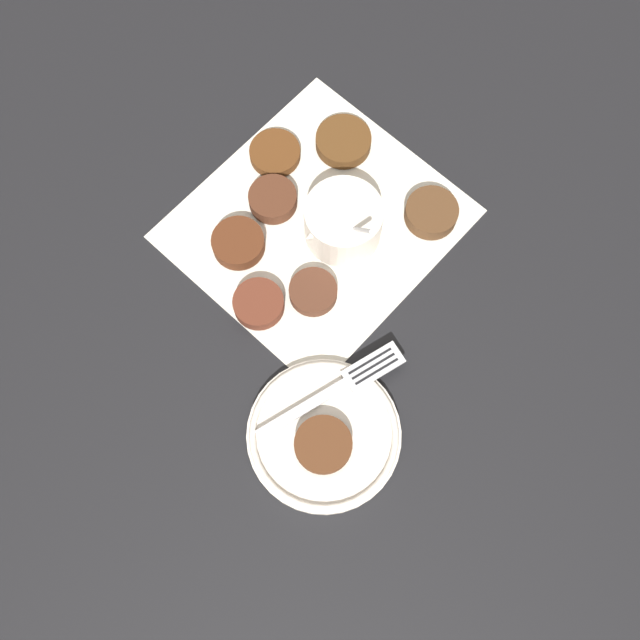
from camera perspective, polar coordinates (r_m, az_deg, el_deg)
The scene contains 13 objects.
ground_plane at distance 0.93m, azimuth -0.06°, elevation 5.41°, with size 4.00×4.00×0.00m, color black.
napkin at distance 0.94m, azimuth -0.27°, elevation 7.37°, with size 0.37×0.35×0.00m.
sauce_bowl at distance 0.91m, azimuth 1.76°, elevation 7.38°, with size 0.10×0.11×0.11m.
fritter_0 at distance 0.92m, azimuth -6.24°, elevation 5.84°, with size 0.06×0.06×0.02m.
fritter_1 at distance 0.90m, azimuth -0.53°, elevation 2.16°, with size 0.06×0.06×0.02m.
fritter_2 at distance 0.99m, azimuth 1.79°, elevation 13.44°, with size 0.07×0.07×0.02m.
fritter_3 at distance 0.98m, azimuth -3.45°, elevation 12.58°, with size 0.07×0.07×0.01m.
fritter_4 at distance 0.95m, azimuth -3.61°, elevation 9.16°, with size 0.06×0.06×0.02m.
fritter_5 at distance 0.95m, azimuth 8.48°, elevation 8.08°, with size 0.07×0.07×0.02m.
fritter_6 at distance 0.89m, azimuth -4.70°, elevation 1.23°, with size 0.06×0.06×0.02m.
serving_plate at distance 0.85m, azimuth 0.30°, elevation -8.75°, with size 0.18×0.18×0.02m.
fritter_on_plate at distance 0.84m, azimuth 0.25°, elevation -9.47°, with size 0.06×0.06×0.01m.
fork at distance 0.85m, azimuth 1.96°, elevation -4.84°, with size 0.19×0.04×0.00m.
Camera 1 is at (0.22, 0.30, 0.85)m, focal length 42.00 mm.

